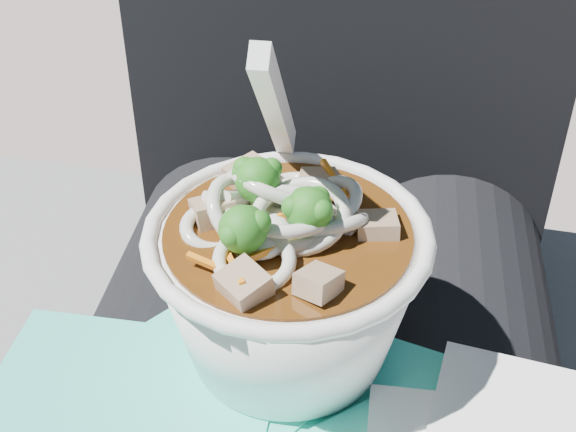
# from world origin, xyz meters

# --- Properties ---
(person_body) EXTENTS (0.34, 0.94, 0.99)m
(person_body) POSITION_xyz_m (-0.00, 0.09, 0.55)
(person_body) COLOR black
(person_body) RESTS_ON ground
(udon_bowl) EXTENTS (0.18, 0.18, 0.19)m
(udon_bowl) POSITION_xyz_m (-0.01, 0.01, 0.67)
(udon_bowl) COLOR white
(udon_bowl) RESTS_ON plastic_bag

